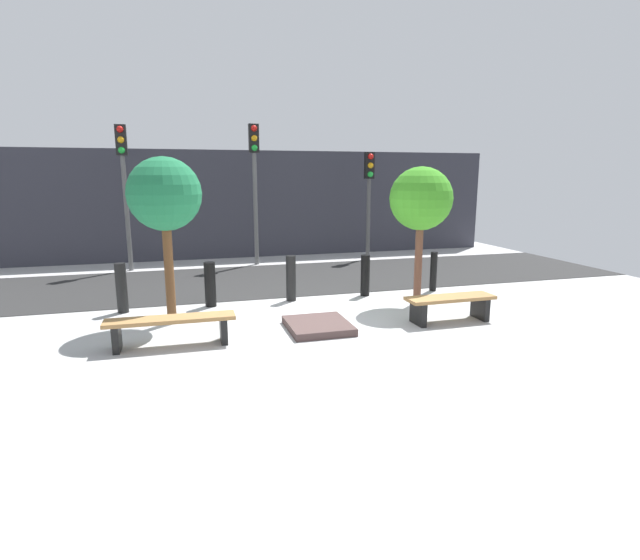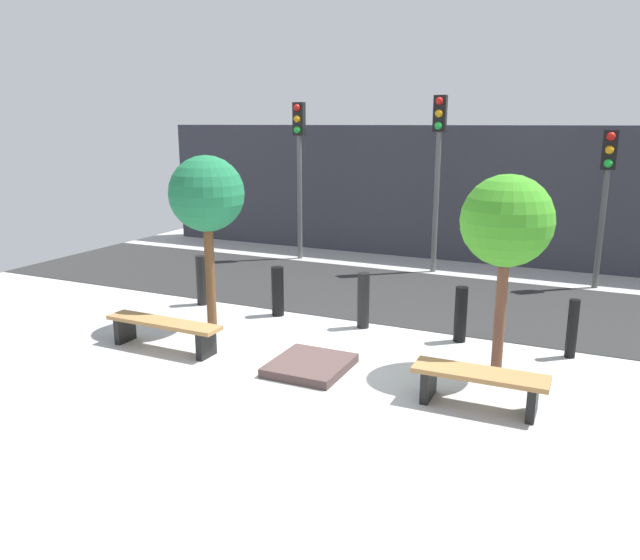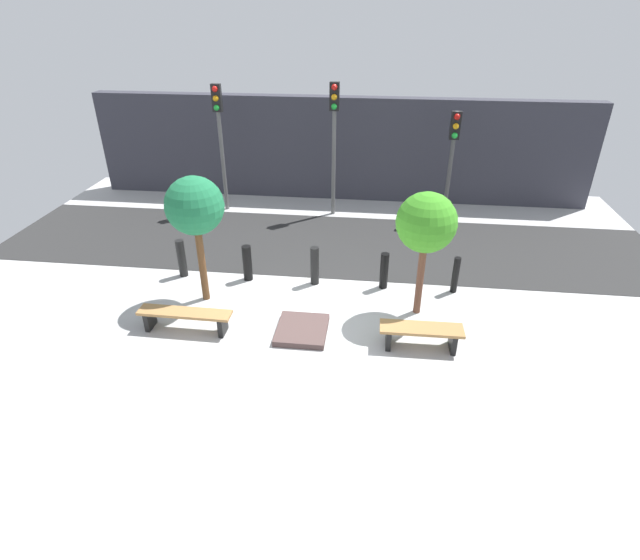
% 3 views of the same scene
% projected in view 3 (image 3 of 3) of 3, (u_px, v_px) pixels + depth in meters
% --- Properties ---
extents(ground_plane, '(18.00, 18.00, 0.00)m').
position_uv_depth(ground_plane, '(303.00, 327.00, 10.38)').
color(ground_plane, '#ACACAC').
extents(road_strip, '(18.00, 3.96, 0.01)m').
position_uv_depth(road_strip, '(325.00, 244.00, 13.91)').
color(road_strip, '#282828').
rests_on(road_strip, ground).
extents(building_facade, '(16.20, 0.50, 3.30)m').
position_uv_depth(building_facade, '(338.00, 149.00, 16.44)').
color(building_facade, '#33333D').
rests_on(building_facade, ground).
extents(bench_left, '(1.92, 0.41, 0.45)m').
position_uv_depth(bench_left, '(185.00, 316.00, 10.13)').
color(bench_left, black).
rests_on(bench_left, ground).
extents(bench_right, '(1.61, 0.48, 0.46)m').
position_uv_depth(bench_right, '(421.00, 333.00, 9.64)').
color(bench_right, black).
rests_on(bench_right, ground).
extents(planter_bed, '(1.02, 1.13, 0.13)m').
position_uv_depth(planter_bed, '(302.00, 330.00, 10.19)').
color(planter_bed, '#4B3937').
rests_on(planter_bed, ground).
extents(tree_behind_left_bench, '(1.23, 1.23, 2.86)m').
position_uv_depth(tree_behind_left_bench, '(195.00, 207.00, 10.30)').
color(tree_behind_left_bench, brown).
rests_on(tree_behind_left_bench, ground).
extents(tree_behind_right_bench, '(1.22, 1.22, 2.72)m').
position_uv_depth(tree_behind_right_bench, '(426.00, 224.00, 9.87)').
color(tree_behind_right_bench, brown).
rests_on(tree_behind_right_bench, ground).
extents(bollard_far_left, '(0.21, 0.21, 0.94)m').
position_uv_depth(bollard_far_left, '(182.00, 258.00, 12.10)').
color(bollard_far_left, black).
rests_on(bollard_far_left, ground).
extents(bollard_left, '(0.22, 0.22, 0.88)m').
position_uv_depth(bollard_left, '(247.00, 263.00, 11.94)').
color(bollard_left, black).
rests_on(bollard_left, ground).
extents(bollard_center, '(0.20, 0.20, 0.94)m').
position_uv_depth(bollard_center, '(315.00, 266.00, 11.76)').
color(bollard_center, black).
rests_on(bollard_center, ground).
extents(bollard_right, '(0.19, 0.19, 0.88)m').
position_uv_depth(bollard_right, '(384.00, 271.00, 11.60)').
color(bollard_right, black).
rests_on(bollard_right, ground).
extents(bollard_far_right, '(0.15, 0.15, 0.88)m').
position_uv_depth(bollard_far_right, '(455.00, 275.00, 11.44)').
color(bollard_far_right, black).
rests_on(bollard_far_right, ground).
extents(traffic_light_west, '(0.28, 0.27, 3.83)m').
position_uv_depth(traffic_light_west, '(219.00, 126.00, 14.94)').
color(traffic_light_west, '#5A5A5A').
rests_on(traffic_light_west, ground).
extents(traffic_light_mid_west, '(0.28, 0.27, 3.94)m').
position_uv_depth(traffic_light_mid_west, '(334.00, 127.00, 14.54)').
color(traffic_light_mid_west, '#5C5C5C').
rests_on(traffic_light_mid_west, ground).
extents(traffic_light_mid_east, '(0.28, 0.27, 3.22)m').
position_uv_depth(traffic_light_mid_east, '(453.00, 146.00, 14.41)').
color(traffic_light_mid_east, '#4C4C4C').
rests_on(traffic_light_mid_east, ground).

